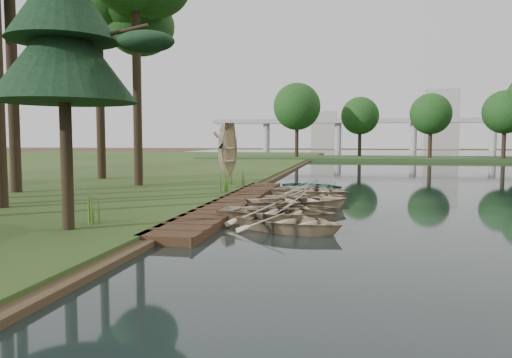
% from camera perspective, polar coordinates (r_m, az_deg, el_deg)
% --- Properties ---
extents(ground, '(300.00, 300.00, 0.00)m').
position_cam_1_polar(ground, '(20.11, 1.98, -3.31)').
color(ground, '#3D2F1D').
extents(boardwalk, '(1.60, 16.00, 0.30)m').
position_cam_1_polar(boardwalk, '(20.38, -2.48, -2.78)').
color(boardwalk, '#372315').
rests_on(boardwalk, ground).
extents(peninsula, '(50.00, 14.00, 0.45)m').
position_cam_1_polar(peninsula, '(69.93, 14.68, 2.26)').
color(peninsula, '#273F1C').
rests_on(peninsula, ground).
extents(far_trees, '(45.60, 5.60, 8.80)m').
position_cam_1_polar(far_trees, '(69.82, 12.03, 7.40)').
color(far_trees, black).
rests_on(far_trees, peninsula).
extents(bridge, '(95.90, 4.00, 8.60)m').
position_cam_1_polar(bridge, '(140.08, 14.44, 6.09)').
color(bridge, '#A5A5A0').
rests_on(bridge, ground).
extents(building_a, '(10.00, 8.00, 18.00)m').
position_cam_1_polar(building_a, '(162.10, 20.27, 6.40)').
color(building_a, '#A5A5A0').
rests_on(building_a, ground).
extents(building_b, '(8.00, 8.00, 12.00)m').
position_cam_1_polar(building_b, '(164.93, 7.81, 5.55)').
color(building_b, '#A5A5A0').
rests_on(building_b, ground).
extents(rowboat_0, '(4.02, 3.54, 0.69)m').
position_cam_1_polar(rowboat_0, '(14.67, 3.91, -4.65)').
color(rowboat_0, '#C5AF8F').
rests_on(rowboat_0, water).
extents(rowboat_1, '(4.12, 3.16, 0.79)m').
position_cam_1_polar(rowboat_1, '(16.05, 2.40, -3.67)').
color(rowboat_1, '#C5AF8F').
rests_on(rowboat_1, water).
extents(rowboat_2, '(3.63, 2.96, 0.66)m').
position_cam_1_polar(rowboat_2, '(17.44, 4.19, -3.25)').
color(rowboat_2, '#C5AF8F').
rests_on(rowboat_2, water).
extents(rowboat_3, '(4.74, 4.17, 0.82)m').
position_cam_1_polar(rowboat_3, '(19.01, 4.97, -2.38)').
color(rowboat_3, '#C5AF8F').
rests_on(rowboat_3, water).
extents(rowboat_4, '(3.40, 2.49, 0.69)m').
position_cam_1_polar(rowboat_4, '(20.56, 5.51, -2.05)').
color(rowboat_4, '#C5AF8F').
rests_on(rowboat_4, water).
extents(rowboat_5, '(3.71, 3.13, 0.66)m').
position_cam_1_polar(rowboat_5, '(21.95, 6.03, -1.69)').
color(rowboat_5, '#C5AF8F').
rests_on(rowboat_5, water).
extents(rowboat_6, '(4.35, 3.70, 0.77)m').
position_cam_1_polar(rowboat_6, '(23.04, 6.31, -1.26)').
color(rowboat_6, '#C5AF8F').
rests_on(rowboat_6, water).
extents(rowboat_7, '(3.89, 3.35, 0.68)m').
position_cam_1_polar(rowboat_7, '(24.59, 6.46, -1.00)').
color(rowboat_7, '#C5AF8F').
rests_on(rowboat_7, water).
extents(rowboat_8, '(3.96, 3.48, 0.68)m').
position_cam_1_polar(rowboat_8, '(26.17, 6.56, -0.67)').
color(rowboat_8, '#2C7B6C').
rests_on(rowboat_8, water).
extents(stored_rowboat, '(4.07, 3.46, 0.72)m').
position_cam_1_polar(stored_rowboat, '(29.82, -3.15, 0.49)').
color(stored_rowboat, '#C5AF8F').
rests_on(stored_rowboat, bank).
extents(tree_6, '(4.48, 4.48, 11.77)m').
position_cam_1_polar(tree_6, '(32.52, -13.48, 17.36)').
color(tree_6, black).
rests_on(tree_6, bank).
extents(pine_tree, '(3.80, 3.80, 8.52)m').
position_cam_1_polar(pine_tree, '(14.65, -21.23, 16.15)').
color(pine_tree, black).
rests_on(pine_tree, bank).
extents(reeds_0, '(0.60, 0.60, 0.95)m').
position_cam_1_polar(reeds_0, '(15.25, -18.03, -3.08)').
color(reeds_0, '#3F661E').
rests_on(reeds_0, bank).
extents(reeds_1, '(0.60, 0.60, 1.07)m').
position_cam_1_polar(reeds_1, '(23.48, -3.54, -0.15)').
color(reeds_1, '#3F661E').
rests_on(reeds_1, bank).
extents(reeds_2, '(0.60, 0.60, 0.90)m').
position_cam_1_polar(reeds_2, '(27.18, -3.11, 0.30)').
color(reeds_2, '#3F661E').
rests_on(reeds_2, bank).
extents(reeds_3, '(0.60, 0.60, 1.11)m').
position_cam_1_polar(reeds_3, '(26.20, -1.74, 0.38)').
color(reeds_3, '#3F661E').
rests_on(reeds_3, bank).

